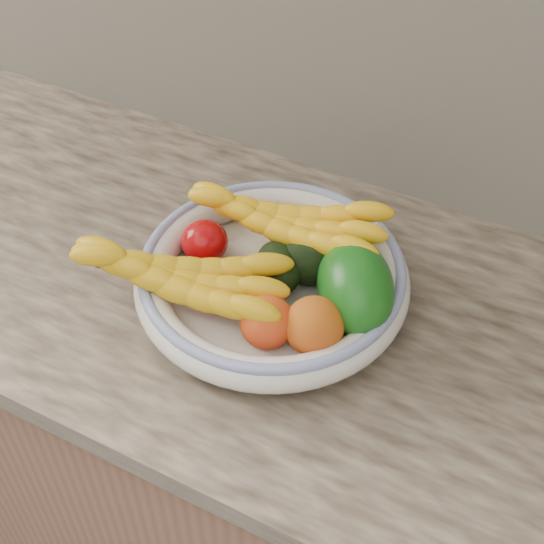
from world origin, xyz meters
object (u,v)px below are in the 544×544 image
(fruit_bowl, at_px, (272,278))
(green_mango, at_px, (355,288))
(banana_bunch_back, at_px, (286,226))
(banana_bunch_front, at_px, (181,282))

(fruit_bowl, height_order, green_mango, green_mango)
(banana_bunch_back, bearing_deg, fruit_bowl, -87.64)
(banana_bunch_back, bearing_deg, banana_bunch_front, -124.48)
(banana_bunch_front, bearing_deg, banana_bunch_back, 47.25)
(banana_bunch_back, height_order, banana_bunch_front, banana_bunch_back)
(banana_bunch_back, xyz_separation_m, banana_bunch_front, (-0.08, -0.16, -0.01))
(green_mango, relative_size, banana_bunch_front, 0.50)
(green_mango, bearing_deg, banana_bunch_back, 122.82)
(fruit_bowl, xyz_separation_m, banana_bunch_front, (-0.09, -0.09, 0.03))
(green_mango, height_order, banana_bunch_front, green_mango)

